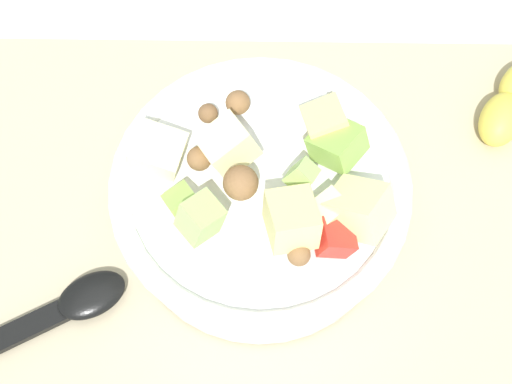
{
  "coord_description": "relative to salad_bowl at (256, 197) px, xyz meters",
  "views": [
    {
      "loc": [
        0.0,
        -0.25,
        0.57
      ],
      "look_at": [
        0.0,
        -0.01,
        0.06
      ],
      "focal_mm": 51.18,
      "sensor_mm": 36.0,
      "label": 1
    }
  ],
  "objects": [
    {
      "name": "salad_bowl",
      "position": [
        0.0,
        0.0,
        0.0
      ],
      "size": [
        0.23,
        0.23,
        0.12
      ],
      "color": "white",
      "rests_on": "placemat"
    },
    {
      "name": "ground_plane",
      "position": [
        -0.0,
        0.01,
        -0.05
      ],
      "size": [
        2.4,
        2.4,
        0.0
      ],
      "primitive_type": "plane",
      "color": "silver"
    },
    {
      "name": "serving_spoon",
      "position": [
        -0.17,
        -0.09,
        -0.04
      ],
      "size": [
        0.2,
        0.12,
        0.01
      ],
      "color": "black",
      "rests_on": "placemat"
    },
    {
      "name": "placemat",
      "position": [
        -0.0,
        0.01,
        -0.05
      ],
      "size": [
        0.51,
        0.34,
        0.01
      ],
      "primitive_type": "cube",
      "color": "tan",
      "rests_on": "ground_plane"
    }
  ]
}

